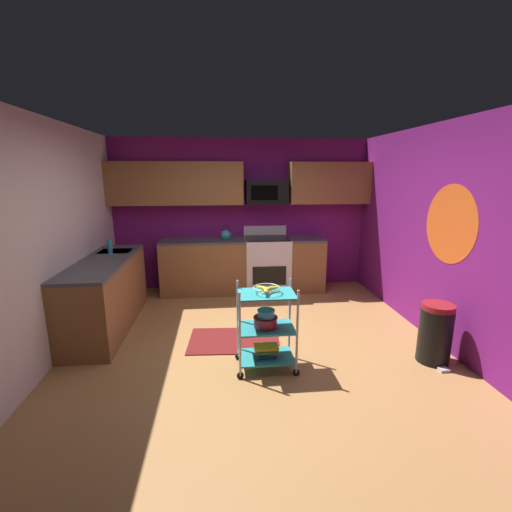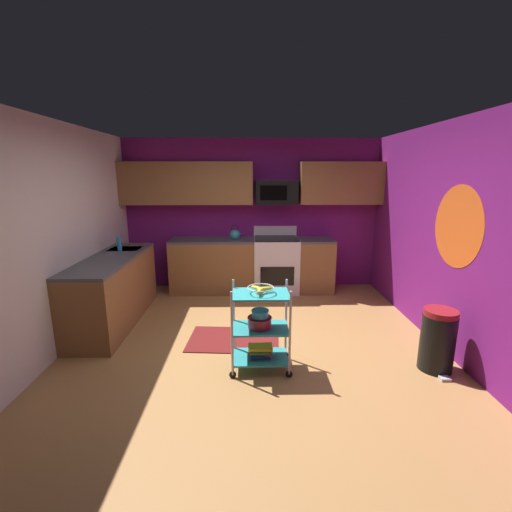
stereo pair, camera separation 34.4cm
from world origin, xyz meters
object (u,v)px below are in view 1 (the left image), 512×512
Objects in this scene: oven_range at (267,264)px; trash_can at (435,333)px; rolling_cart at (266,328)px; dish_soap_bottle at (110,246)px; kettle at (226,235)px; microwave at (267,192)px; book_stack at (266,350)px; mixing_bowl_large at (265,322)px; mixing_bowl_small at (266,313)px; fruit_bowl at (266,289)px.

trash_can is at bearing -60.34° from oven_range.
dish_soap_bottle reaches higher than rolling_cart.
rolling_cart is 2.63m from kettle.
dish_soap_bottle is at bearing -156.56° from microwave.
oven_range is 1.57× the size of microwave.
oven_range is 4.34× the size of book_stack.
mixing_bowl_large is 0.10m from mixing_bowl_small.
dish_soap_bottle reaches higher than book_stack.
microwave is at bearing 82.53° from fruit_bowl.
dish_soap_bottle reaches higher than trash_can.
mixing_bowl_large is 0.99× the size of book_stack.
oven_range reaches higher than trash_can.
mixing_bowl_large is at bearing 180.00° from book_stack.
mixing_bowl_large is 2.62m from dish_soap_bottle.
oven_range is 5.50× the size of dish_soap_bottle.
kettle is 1.87m from dish_soap_bottle.
microwave reaches higher than kettle.
trash_can is (2.19, -2.61, -0.67)m from kettle.
rolling_cart is 0.17m from mixing_bowl_small.
fruit_bowl is at bearing 90.00° from book_stack.
kettle reaches higher than dish_soap_bottle.
dish_soap_bottle is at bearing 140.11° from mixing_bowl_small.
kettle is (-0.36, 2.55, 0.12)m from fruit_bowl.
trash_can is at bearing -61.29° from microwave.
mixing_bowl_large is 1.38× the size of mixing_bowl_small.
trash_can is (1.84, -0.06, -0.13)m from rolling_cart.
kettle is at bearing 97.78° from mixing_bowl_large.
kettle reaches higher than fruit_bowl.
microwave is 3.50× the size of dish_soap_bottle.
rolling_cart is 3.47× the size of kettle.
book_stack is at bearing -90.00° from rolling_cart.
mixing_bowl_large is at bearing -82.22° from kettle.
mixing_bowl_small is 2.61m from kettle.
kettle reaches higher than trash_can.
rolling_cart reaches higher than mixing_bowl_large.
trash_can is (1.84, -0.06, -0.55)m from fruit_bowl.
fruit_bowl is 2.57m from kettle.
rolling_cart is 2.64m from dish_soap_bottle.
microwave is 2.63m from dish_soap_bottle.
dish_soap_bottle is at bearing -158.76° from oven_range.
fruit_bowl is 0.41× the size of trash_can.
microwave reaches higher than trash_can.
mixing_bowl_large reaches higher than book_stack.
microwave is 2.76× the size of book_stack.
microwave reaches higher than book_stack.
microwave reaches higher than rolling_cart.
mixing_bowl_small is at bearing -75.09° from mixing_bowl_large.
fruit_bowl is at bearing 0.00° from rolling_cart.
microwave is 0.77× the size of rolling_cart.
rolling_cart is at bearing -97.47° from microwave.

